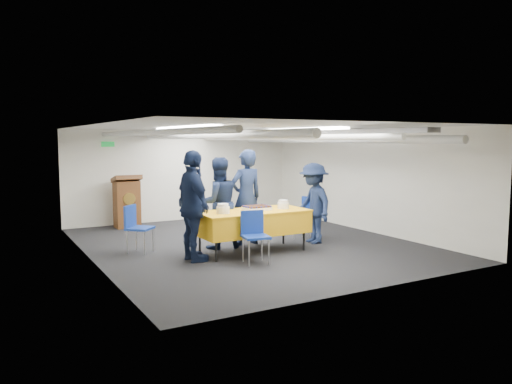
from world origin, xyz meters
TOP-DOWN VIEW (x-y plane):
  - ground at (0.00, 0.00)m, footprint 7.00×7.00m
  - room_shell at (0.09, 0.41)m, footprint 6.00×7.00m
  - serving_table at (-0.29, -0.67)m, footprint 2.04×0.94m
  - sheet_cake at (-0.18, -0.63)m, footprint 0.47×0.36m
  - plate_stack_left at (-0.91, -0.72)m, footprint 0.23×0.23m
  - plate_stack_right at (0.34, -0.72)m, footprint 0.22×0.22m
  - podium at (-1.60, 3.05)m, footprint 0.62×0.53m
  - chair_near at (-0.64, -1.35)m, footprint 0.49×0.49m
  - chair_right at (1.32, -0.13)m, footprint 0.55×0.55m
  - chair_left at (-2.16, 0.35)m, footprint 0.59×0.59m
  - sailor_a at (-0.06, 0.01)m, footprint 0.71×0.49m
  - sailor_b at (-0.69, -0.05)m, footprint 0.91×0.74m
  - sailor_c at (-1.49, -0.77)m, footprint 0.46×1.11m
  - sailor_d at (1.17, -0.54)m, footprint 0.68×1.08m

SIDE VIEW (x-z plane):
  - ground at x=0.00m, z-range 0.00..0.00m
  - chair_near at x=-0.64m, z-range 0.10..0.97m
  - chair_right at x=1.32m, z-range 0.10..0.97m
  - chair_left at x=-2.16m, z-range 0.10..0.97m
  - serving_table at x=-0.29m, z-range 0.17..0.94m
  - podium at x=-1.60m, z-range -0.01..1.24m
  - sailor_d at x=1.17m, z-range 0.00..1.60m
  - sheet_cake at x=-0.18m, z-range 0.77..0.85m
  - plate_stack_right at x=0.34m, z-range 0.76..0.93m
  - plate_stack_left at x=-0.91m, z-range 0.76..0.93m
  - sailor_b at x=-0.69m, z-range 0.00..1.73m
  - sailor_a at x=-0.06m, z-range 0.00..1.87m
  - sailor_c at x=-1.49m, z-range 0.00..1.89m
  - room_shell at x=0.09m, z-range 0.66..2.96m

